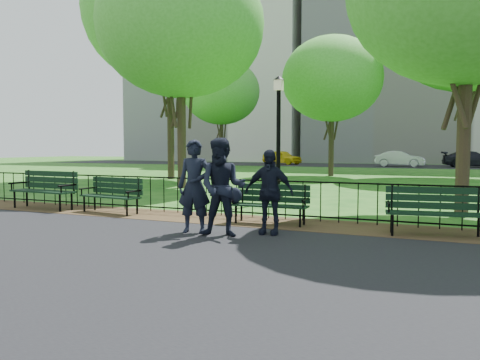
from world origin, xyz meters
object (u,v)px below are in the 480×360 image
at_px(lamppost, 278,134).
at_px(park_bench_left_b, 46,186).
at_px(taxi, 282,157).
at_px(tree_near_w, 181,26).
at_px(tree_mid_w, 170,13).
at_px(park_bench_right_a, 435,206).
at_px(tree_far_c, 332,79).
at_px(sedan_dark, 472,159).
at_px(sedan_silver, 400,159).
at_px(person_mid, 223,187).
at_px(person_right, 269,192).
at_px(tree_far_w, 221,92).
at_px(tree_far_e, 469,23).
at_px(park_bench_main, 259,198).
at_px(park_bench_left_a, 113,191).
at_px(person_left, 195,186).

bearing_deg(lamppost, park_bench_left_b, -142.10).
distance_m(park_bench_left_b, taxi, 34.07).
xyz_separation_m(tree_near_w, taxi, (-4.49, 26.70, -5.73)).
bearing_deg(park_bench_left_b, tree_mid_w, 108.97).
bearing_deg(taxi, park_bench_right_a, -138.20).
bearing_deg(tree_far_c, sedan_dark, 62.80).
distance_m(sedan_silver, sedan_dark, 5.61).
distance_m(tree_mid_w, person_mid, 17.86).
distance_m(park_bench_left_b, person_right, 6.76).
bearing_deg(tree_mid_w, tree_far_w, 105.91).
relative_size(park_bench_right_a, tree_far_e, 0.15).
relative_size(park_bench_main, tree_far_e, 0.15).
bearing_deg(sedan_silver, tree_mid_w, 155.21).
height_order(park_bench_right_a, tree_far_e, tree_far_e).
bearing_deg(park_bench_left_a, person_right, -6.76).
bearing_deg(tree_near_w, sedan_silver, 75.52).
bearing_deg(park_bench_left_a, tree_far_e, 72.68).
relative_size(park_bench_left_b, tree_far_c, 0.25).
bearing_deg(lamppost, person_mid, -81.65).
distance_m(person_left, person_right, 1.41).
height_order(lamppost, tree_far_w, tree_far_w).
bearing_deg(park_bench_left_a, sedan_silver, 90.05).
bearing_deg(tree_far_c, tree_near_w, -110.45).
distance_m(park_bench_main, park_bench_right_a, 3.48).
bearing_deg(person_mid, taxi, 93.44).
xyz_separation_m(park_bench_left_a, park_bench_right_a, (7.40, -0.14, 0.01)).
height_order(tree_far_w, person_mid, tree_far_w).
height_order(tree_far_c, tree_far_w, tree_far_w).
relative_size(person_left, sedan_dark, 0.39).
bearing_deg(tree_far_e, lamppost, -111.24).
distance_m(park_bench_left_a, sedan_dark, 34.53).
bearing_deg(lamppost, tree_far_c, 95.53).
height_order(park_bench_left_a, park_bench_left_b, park_bench_left_b).
bearing_deg(taxi, person_mid, -144.26).
bearing_deg(tree_far_e, park_bench_left_b, -120.17).
relative_size(tree_mid_w, tree_far_w, 1.33).
bearing_deg(tree_near_w, person_left, -58.35).
distance_m(park_bench_main, person_left, 1.71).
bearing_deg(park_bench_left_b, tree_far_e, 63.00).
bearing_deg(lamppost, taxi, 107.89).
bearing_deg(park_bench_left_a, park_bench_right_a, 6.68).
bearing_deg(park_bench_right_a, tree_near_w, 135.42).
distance_m(lamppost, sedan_dark, 30.00).
xyz_separation_m(park_bench_left_a, lamppost, (3.01, 3.92, 1.49)).
bearing_deg(taxi, tree_far_c, -133.84).
bearing_deg(person_left, lamppost, 80.34).
bearing_deg(park_bench_left_a, person_mid, -16.44).
bearing_deg(park_bench_left_a, tree_far_c, 92.11).
bearing_deg(park_bench_left_b, sedan_silver, 81.75).
bearing_deg(tree_far_e, person_left, -105.27).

